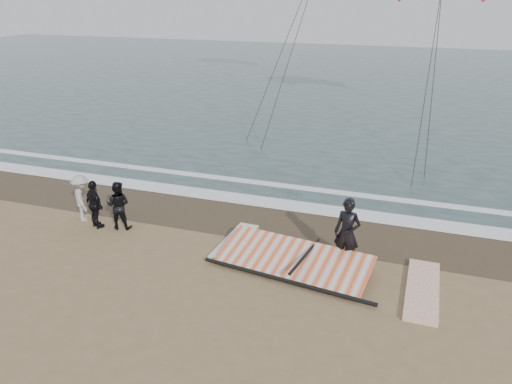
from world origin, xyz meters
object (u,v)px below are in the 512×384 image
board_cream (235,241)px  sail_rig (292,260)px  board_white (422,290)px  man_main (347,233)px

board_cream → sail_rig: size_ratio=0.49×
board_white → sail_rig: 3.33m
board_white → board_cream: bearing=170.9°
sail_rig → board_white: bearing=-2.4°
man_main → board_white: 2.30m
man_main → sail_rig: 1.61m
man_main → sail_rig: (-1.31, -0.52, -0.76)m
board_cream → board_white: bearing=-6.8°
man_main → board_cream: size_ratio=0.84×
board_white → sail_rig: (-3.33, 0.14, 0.14)m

